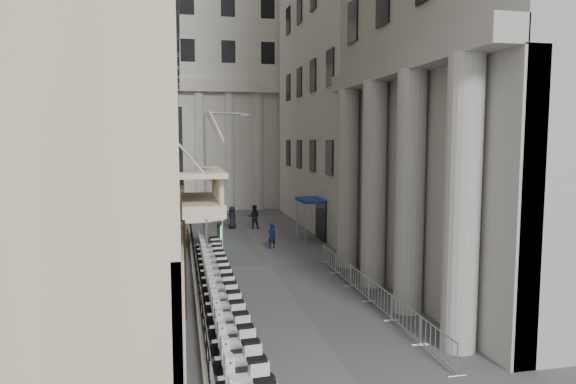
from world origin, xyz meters
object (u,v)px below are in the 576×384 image
security_tent (203,212)px  pedestrian_a (272,236)px  info_kiosk (219,235)px  street_lamp (211,171)px  pedestrian_b (254,217)px

security_tent → pedestrian_a: size_ratio=2.32×
security_tent → info_kiosk: size_ratio=2.43×
info_kiosk → pedestrian_a: bearing=-7.8°
info_kiosk → pedestrian_a: pedestrian_a is taller
street_lamp → info_kiosk: street_lamp is taller
street_lamp → info_kiosk: size_ratio=5.48×
info_kiosk → pedestrian_b: size_ratio=0.83×
info_kiosk → pedestrian_a: size_ratio=0.95×
security_tent → info_kiosk: (1.11, 1.73, -1.85)m
street_lamp → pedestrian_a: size_ratio=5.21×
security_tent → info_kiosk: 2.76m
street_lamp → pedestrian_b: street_lamp is taller
security_tent → pedestrian_b: 9.74m
pedestrian_b → security_tent: bearing=75.7°
security_tent → street_lamp: 2.92m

